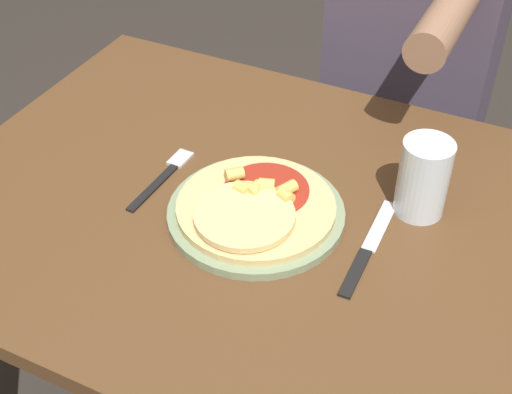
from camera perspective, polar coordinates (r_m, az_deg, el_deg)
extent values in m
cube|color=brown|center=(1.14, -0.35, -1.20)|extent=(1.02, 0.79, 0.03)
cylinder|color=brown|center=(1.78, -8.64, 0.38)|extent=(0.06, 0.06, 0.71)
cylinder|color=gray|center=(1.10, 0.00, -1.31)|extent=(0.28, 0.28, 0.01)
cylinder|color=#DBBC7A|center=(1.09, 0.00, -0.80)|extent=(0.25, 0.25, 0.01)
cylinder|color=#9E2819|center=(1.11, 0.83, 0.61)|extent=(0.14, 0.14, 0.00)
cylinder|color=#E8C881|center=(1.06, -0.93, -1.48)|extent=(0.15, 0.15, 0.01)
cylinder|color=#E5BC5B|center=(1.11, 0.87, 1.00)|extent=(0.03, 0.03, 0.02)
cylinder|color=#E5BC5B|center=(1.10, -0.72, 0.72)|extent=(0.03, 0.02, 0.02)
cylinder|color=#E5BC5B|center=(1.10, -1.13, 0.71)|extent=(0.03, 0.02, 0.02)
cylinder|color=#E5BC5B|center=(1.10, 2.48, 0.65)|extent=(0.03, 0.04, 0.02)
cylinder|color=#E5BC5B|center=(1.13, -1.72, 1.85)|extent=(0.03, 0.03, 0.02)
cylinder|color=#E5BC5B|center=(1.10, -0.16, 0.65)|extent=(0.03, 0.03, 0.02)
cylinder|color=#E5BC5B|center=(1.08, 2.36, 0.01)|extent=(0.03, 0.03, 0.02)
cube|color=black|center=(1.17, -8.25, 0.74)|extent=(0.02, 0.13, 0.00)
cube|color=silver|center=(1.23, -6.08, 3.08)|extent=(0.03, 0.05, 0.00)
cube|color=black|center=(1.03, 7.95, -6.04)|extent=(0.02, 0.10, 0.00)
cube|color=silver|center=(1.10, 9.88, -2.30)|extent=(0.02, 0.12, 0.00)
cylinder|color=silver|center=(1.11, 13.25, 1.50)|extent=(0.08, 0.08, 0.13)
cylinder|color=#2D2D38|center=(1.90, 8.33, -0.17)|extent=(0.11, 0.11, 0.53)
cylinder|color=#2D2D38|center=(1.87, 12.82, -1.51)|extent=(0.11, 0.11, 0.53)
cube|color=#4C4256|center=(1.59, 12.93, 14.07)|extent=(0.35, 0.22, 0.55)
cylinder|color=#8E664C|center=(1.28, 15.12, 13.89)|extent=(0.07, 0.30, 0.07)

